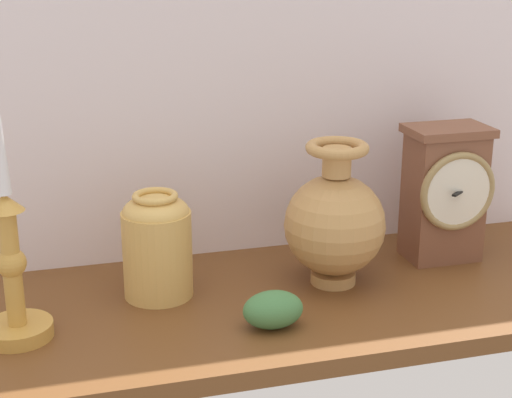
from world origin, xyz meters
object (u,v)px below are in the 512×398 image
brass_vase_bulbous (335,222)px  brass_vase_jar (157,243)px  mantel_clock (445,192)px  candlestick_tall_left (11,259)px

brass_vase_bulbous → brass_vase_jar: (-24.05, 2.51, -1.44)cm
brass_vase_jar → mantel_clock: bearing=2.2°
brass_vase_bulbous → brass_vase_jar: brass_vase_bulbous is taller
brass_vase_bulbous → candlestick_tall_left: bearing=-173.4°
candlestick_tall_left → brass_vase_jar: candlestick_tall_left is taller
candlestick_tall_left → brass_vase_jar: size_ratio=2.51×
mantel_clock → brass_vase_jar: mantel_clock is taller
mantel_clock → candlestick_tall_left: (-61.02, -9.07, -0.13)cm
brass_vase_bulbous → brass_vase_jar: bearing=174.1°
candlestick_tall_left → brass_vase_jar: (18.21, 7.43, -2.67)cm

